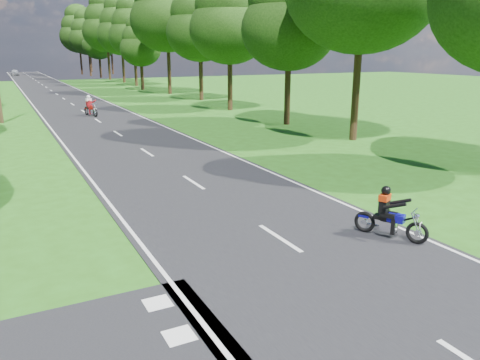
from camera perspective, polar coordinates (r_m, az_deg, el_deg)
ground at (r=10.72m, az=10.60°, el=-10.68°), size 160.00×160.00×0.00m
main_road at (r=58.04m, az=-21.43°, el=9.71°), size 7.00×140.00×0.02m
road_markings at (r=56.16m, az=-21.36°, el=9.58°), size 7.40×140.00×0.01m
treeline at (r=68.10m, az=-21.88°, el=17.33°), size 40.00×115.35×14.78m
rider_near_blue at (r=12.56m, az=17.97°, el=-3.79°), size 1.23×1.70×1.36m
rider_far_red at (r=37.01m, az=-17.78°, el=8.63°), size 1.04×1.95×1.55m
distant_car at (r=107.75m, az=-25.76°, el=11.73°), size 1.59×3.70×1.24m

